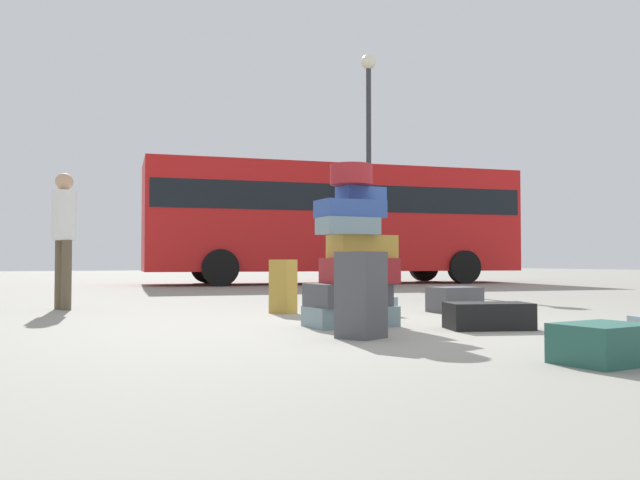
# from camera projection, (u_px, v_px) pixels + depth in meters

# --- Properties ---
(ground_plane) EXTENTS (80.00, 80.00, 0.00)m
(ground_plane) POSITION_uv_depth(u_px,v_px,m) (391.00, 326.00, 6.16)
(ground_plane) COLOR gray
(suitcase_tower) EXTENTS (0.84, 0.53, 1.51)m
(suitcase_tower) POSITION_uv_depth(u_px,v_px,m) (353.00, 260.00, 6.19)
(suitcase_tower) COLOR gray
(suitcase_tower) RESTS_ON ground
(suitcase_slate_upright_blue) EXTENTS (0.68, 0.41, 0.21)m
(suitcase_slate_upright_blue) POSITION_uv_depth(u_px,v_px,m) (363.00, 307.00, 7.33)
(suitcase_slate_upright_blue) COLOR gray
(suitcase_slate_upright_blue) RESTS_ON ground
(suitcase_black_foreground_far) EXTENTS (0.82, 0.63, 0.24)m
(suitcase_black_foreground_far) POSITION_uv_depth(u_px,v_px,m) (488.00, 316.00, 5.92)
(suitcase_black_foreground_far) COLOR black
(suitcase_black_foreground_far) RESTS_ON ground
(suitcase_teal_white_trunk) EXTENTS (0.55, 0.44, 0.24)m
(suitcase_teal_white_trunk) POSITION_uv_depth(u_px,v_px,m) (603.00, 344.00, 3.92)
(suitcase_teal_white_trunk) COLOR #26594C
(suitcase_teal_white_trunk) RESTS_ON ground
(suitcase_charcoal_foreground_near) EXTENTS (0.57, 0.43, 0.30)m
(suitcase_charcoal_foreground_near) POSITION_uv_depth(u_px,v_px,m) (455.00, 300.00, 7.91)
(suitcase_charcoal_foreground_near) COLOR #4C4C51
(suitcase_charcoal_foreground_near) RESTS_ON ground
(suitcase_tan_behind_tower) EXTENTS (0.27, 0.34, 0.62)m
(suitcase_tan_behind_tower) POSITION_uv_depth(u_px,v_px,m) (283.00, 286.00, 7.72)
(suitcase_tan_behind_tower) COLOR #B28C33
(suitcase_tan_behind_tower) RESTS_ON ground
(suitcase_charcoal_right_side) EXTENTS (0.40, 0.40, 0.68)m
(suitcase_charcoal_right_side) POSITION_uv_depth(u_px,v_px,m) (361.00, 295.00, 5.25)
(suitcase_charcoal_right_side) COLOR #4C4C51
(suitcase_charcoal_right_side) RESTS_ON ground
(person_tourist_with_camera) EXTENTS (0.30, 0.33, 1.72)m
(person_tourist_with_camera) POSITION_uv_depth(u_px,v_px,m) (64.00, 228.00, 8.34)
(person_tourist_with_camera) COLOR brown
(person_tourist_with_camera) RESTS_ON ground
(parked_bus) EXTENTS (10.45, 4.40, 3.15)m
(parked_bus) POSITION_uv_depth(u_px,v_px,m) (334.00, 217.00, 18.30)
(parked_bus) COLOR red
(parked_bus) RESTS_ON ground
(lamp_post) EXTENTS (0.36, 0.36, 5.56)m
(lamp_post) POSITION_uv_depth(u_px,v_px,m) (369.00, 133.00, 15.86)
(lamp_post) COLOR #333338
(lamp_post) RESTS_ON ground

